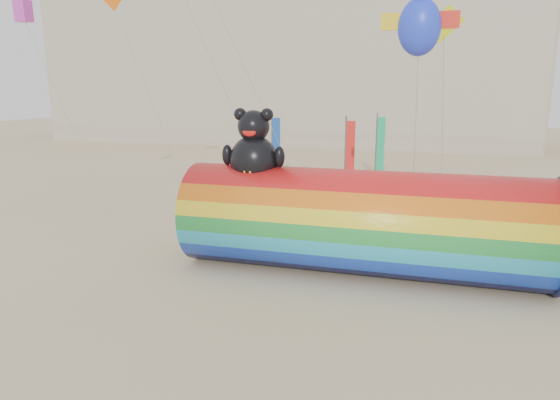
# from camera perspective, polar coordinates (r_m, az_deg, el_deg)

# --- Properties ---
(ground) EXTENTS (160.00, 160.00, 0.00)m
(ground) POSITION_cam_1_polar(r_m,az_deg,el_deg) (20.08, -2.58, -7.52)
(ground) COLOR #CCB58C
(ground) RESTS_ON ground
(hotel_building) EXTENTS (60.40, 15.40, 20.60)m
(hotel_building) POSITION_cam_1_polar(r_m,az_deg,el_deg) (66.38, 0.29, 15.65)
(hotel_building) COLOR #B7AD99
(hotel_building) RESTS_ON ground
(windsock_assembly) EXTENTS (13.63, 4.15, 6.28)m
(windsock_assembly) POSITION_cam_1_polar(r_m,az_deg,el_deg) (19.08, 9.34, -2.21)
(windsock_assembly) COLOR red
(windsock_assembly) RESTS_ON ground
(festival_banners) EXTENTS (7.61, 4.86, 5.20)m
(festival_banners) POSITION_cam_1_polar(r_m,az_deg,el_deg) (34.58, 6.22, 5.51)
(festival_banners) COLOR #59595E
(festival_banners) RESTS_ON ground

